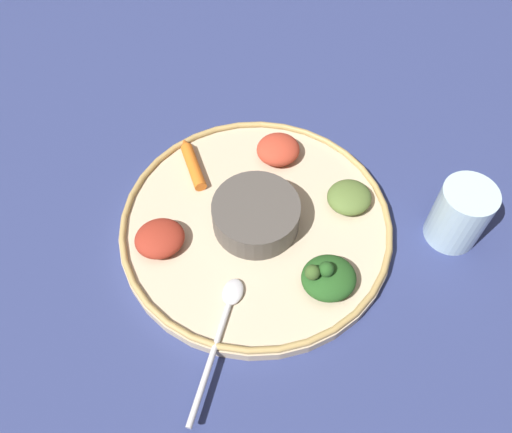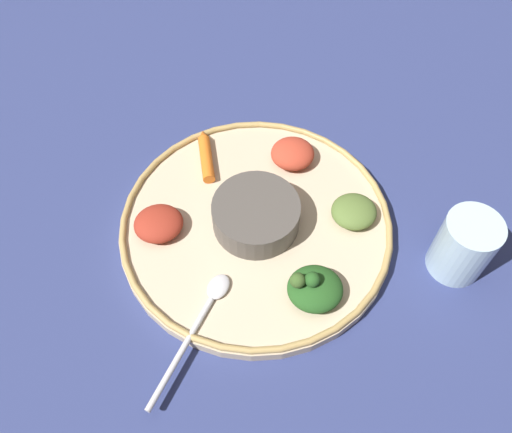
% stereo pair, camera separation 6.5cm
% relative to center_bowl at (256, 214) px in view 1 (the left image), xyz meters
% --- Properties ---
extents(ground_plane, '(2.40, 2.40, 0.00)m').
position_rel_center_bowl_xyz_m(ground_plane, '(0.00, 0.00, -0.04)').
color(ground_plane, navy).
extents(platter, '(0.34, 0.34, 0.02)m').
position_rel_center_bowl_xyz_m(platter, '(0.00, 0.00, -0.03)').
color(platter, '#C6B293').
rests_on(platter, ground_plane).
extents(platter_rim, '(0.34, 0.34, 0.01)m').
position_rel_center_bowl_xyz_m(platter_rim, '(0.00, 0.00, -0.02)').
color(platter_rim, tan).
rests_on(platter_rim, platter).
extents(center_bowl, '(0.11, 0.11, 0.04)m').
position_rel_center_bowl_xyz_m(center_bowl, '(0.00, 0.00, 0.00)').
color(center_bowl, '#4C4742').
rests_on(center_bowl, platter).
extents(spoon, '(0.08, 0.17, 0.01)m').
position_rel_center_bowl_xyz_m(spoon, '(0.05, -0.13, -0.02)').
color(spoon, silver).
rests_on(spoon, platter).
extents(greens_pile, '(0.09, 0.09, 0.04)m').
position_rel_center_bowl_xyz_m(greens_pile, '(0.12, -0.02, -0.00)').
color(greens_pile, '#23511E').
rests_on(greens_pile, platter).
extents(carrot_near_spoon, '(0.08, 0.06, 0.02)m').
position_rel_center_bowl_xyz_m(carrot_near_spoon, '(-0.12, 0.02, -0.01)').
color(carrot_near_spoon, orange).
rests_on(carrot_near_spoon, platter).
extents(mound_berbere_red, '(0.08, 0.08, 0.03)m').
position_rel_center_bowl_xyz_m(mound_berbere_red, '(-0.04, 0.11, -0.01)').
color(mound_berbere_red, '#B73D28').
rests_on(mound_berbere_red, platter).
extents(mound_beet, '(0.08, 0.08, 0.03)m').
position_rel_center_bowl_xyz_m(mound_beet, '(-0.08, -0.09, -0.01)').
color(mound_beet, maroon).
rests_on(mound_beet, platter).
extents(mound_collards, '(0.08, 0.08, 0.02)m').
position_rel_center_bowl_xyz_m(mound_collards, '(0.08, 0.10, -0.01)').
color(mound_collards, '#567033').
rests_on(mound_collards, platter).
extents(drinking_glass, '(0.07, 0.07, 0.09)m').
position_rel_center_bowl_xyz_m(drinking_glass, '(0.20, 0.14, 0.00)').
color(drinking_glass, silver).
rests_on(drinking_glass, ground_plane).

